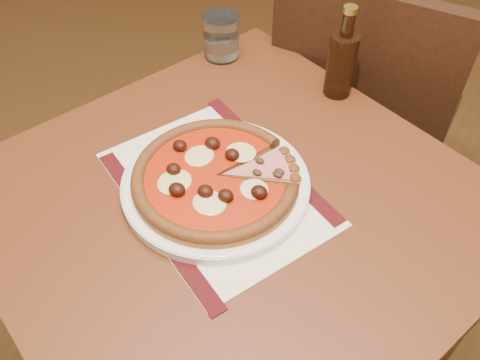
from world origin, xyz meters
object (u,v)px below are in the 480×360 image
at_px(table, 234,234).
at_px(bottle, 342,61).
at_px(water_glass, 221,37).
at_px(pizza, 215,176).
at_px(plate, 216,184).
at_px(chair_far, 362,114).

height_order(table, bottle, bottle).
relative_size(table, water_glass, 10.19).
xyz_separation_m(pizza, water_glass, (-0.23, 0.35, 0.02)).
xyz_separation_m(plate, pizza, (-0.00, -0.00, 0.02)).
distance_m(water_glass, bottle, 0.29).
bearing_deg(chair_far, bottle, 85.80).
bearing_deg(bottle, table, -92.85).
bearing_deg(bottle, water_glass, -176.43).
height_order(plate, pizza, pizza).
bearing_deg(water_glass, table, -53.03).
distance_m(plate, bottle, 0.38).
distance_m(chair_far, bottle, 0.37).
height_order(chair_far, bottle, bottle).
relative_size(chair_far, water_glass, 9.47).
distance_m(plate, water_glass, 0.42).
xyz_separation_m(water_glass, bottle, (0.28, 0.02, 0.03)).
bearing_deg(pizza, chair_far, 84.14).
xyz_separation_m(chair_far, pizza, (-0.06, -0.59, 0.25)).
bearing_deg(pizza, plate, 48.99).
relative_size(chair_far, bottle, 4.73).
bearing_deg(water_glass, chair_far, 40.31).
distance_m(plate, pizza, 0.02).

